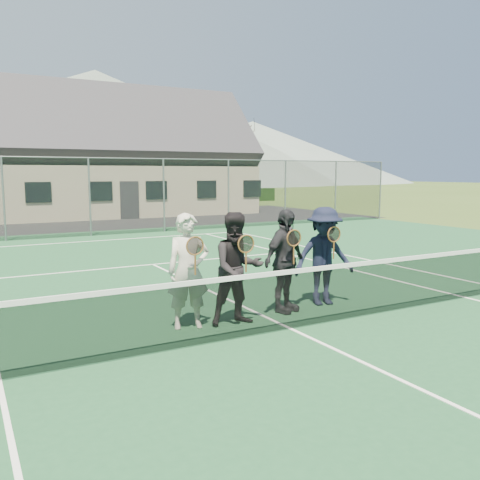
{
  "coord_description": "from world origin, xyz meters",
  "views": [
    {
      "loc": [
        -4.39,
        -6.29,
        2.43
      ],
      "look_at": [
        -0.07,
        1.5,
        1.25
      ],
      "focal_mm": 38.0,
      "sensor_mm": 36.0,
      "label": 1
    }
  ],
  "objects_px": {
    "clubhouse": "(116,146)",
    "player_c": "(285,261)",
    "player_b": "(238,269)",
    "player_a": "(188,271)",
    "player_d": "(324,256)",
    "tennis_net": "(291,297)"
  },
  "relations": [
    {
      "from": "player_a",
      "to": "player_d",
      "type": "bearing_deg",
      "value": 2.5
    },
    {
      "from": "clubhouse",
      "to": "player_c",
      "type": "xyz_separation_m",
      "value": [
        -3.53,
        -23.11,
        -3.07
      ]
    },
    {
      "from": "tennis_net",
      "to": "player_b",
      "type": "distance_m",
      "value": 0.96
    },
    {
      "from": "clubhouse",
      "to": "player_b",
      "type": "xyz_separation_m",
      "value": [
        -4.58,
        -23.34,
        -3.07
      ]
    },
    {
      "from": "clubhouse",
      "to": "player_c",
      "type": "relative_size",
      "value": 8.67
    },
    {
      "from": "clubhouse",
      "to": "player_b",
      "type": "bearing_deg",
      "value": -101.11
    },
    {
      "from": "player_c",
      "to": "player_d",
      "type": "distance_m",
      "value": 0.92
    },
    {
      "from": "player_b",
      "to": "player_d",
      "type": "bearing_deg",
      "value": 8.91
    },
    {
      "from": "player_a",
      "to": "player_b",
      "type": "xyz_separation_m",
      "value": [
        0.77,
        -0.19,
        -0.0
      ]
    },
    {
      "from": "tennis_net",
      "to": "player_b",
      "type": "relative_size",
      "value": 6.49
    },
    {
      "from": "clubhouse",
      "to": "player_c",
      "type": "distance_m",
      "value": 23.57
    },
    {
      "from": "tennis_net",
      "to": "player_a",
      "type": "bearing_deg",
      "value": 147.91
    },
    {
      "from": "player_b",
      "to": "player_c",
      "type": "distance_m",
      "value": 1.08
    },
    {
      "from": "tennis_net",
      "to": "player_c",
      "type": "relative_size",
      "value": 6.49
    },
    {
      "from": "clubhouse",
      "to": "player_c",
      "type": "bearing_deg",
      "value": -98.68
    },
    {
      "from": "clubhouse",
      "to": "player_a",
      "type": "xyz_separation_m",
      "value": [
        -5.35,
        -23.15,
        -3.07
      ]
    },
    {
      "from": "tennis_net",
      "to": "player_d",
      "type": "xyz_separation_m",
      "value": [
        1.39,
        0.97,
        0.38
      ]
    },
    {
      "from": "tennis_net",
      "to": "player_a",
      "type": "height_order",
      "value": "player_a"
    },
    {
      "from": "player_b",
      "to": "player_c",
      "type": "height_order",
      "value": "same"
    },
    {
      "from": "clubhouse",
      "to": "player_b",
      "type": "height_order",
      "value": "clubhouse"
    },
    {
      "from": "tennis_net",
      "to": "clubhouse",
      "type": "height_order",
      "value": "clubhouse"
    },
    {
      "from": "tennis_net",
      "to": "player_a",
      "type": "xyz_separation_m",
      "value": [
        -1.35,
        0.85,
        0.38
      ]
    }
  ]
}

